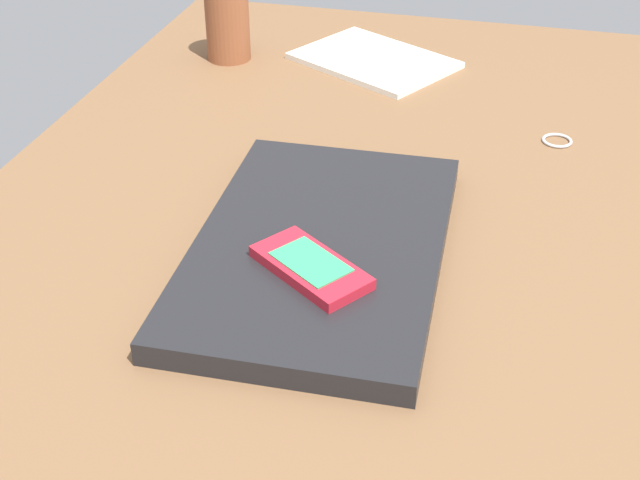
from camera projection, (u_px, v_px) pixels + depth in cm
name	position (u px, v px, depth cm)	size (l,w,h in cm)	color
desk_surface	(355.00, 225.00, 89.24)	(120.00, 80.00, 3.00)	brown
laptop_closed	(320.00, 248.00, 81.13)	(35.88, 22.57, 2.24)	black
cell_phone_on_laptop	(311.00, 267.00, 75.67)	(10.72, 12.05, 1.20)	red
pen_cup	(227.00, 22.00, 119.89)	(6.05, 6.05, 10.60)	brown
notepad	(374.00, 60.00, 121.09)	(14.64, 20.44, 0.80)	white
key_ring	(557.00, 141.00, 101.33)	(3.51, 3.51, 0.36)	silver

